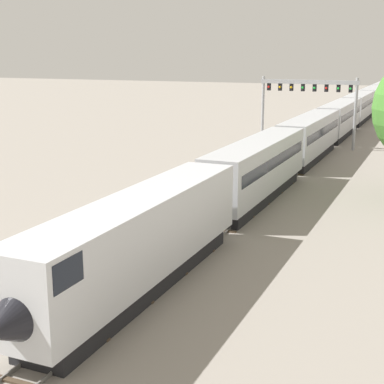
% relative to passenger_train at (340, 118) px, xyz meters
% --- Properties ---
extents(ground_plane, '(400.00, 400.00, 0.00)m').
position_rel_passenger_train_xyz_m(ground_plane, '(-2.00, -62.55, -2.61)').
color(ground_plane, gray).
extents(track_main, '(2.60, 200.00, 0.16)m').
position_rel_passenger_train_xyz_m(track_main, '(0.00, -2.55, -2.55)').
color(track_main, slate).
rests_on(track_main, ground).
extents(track_near, '(2.60, 160.00, 0.16)m').
position_rel_passenger_train_xyz_m(track_near, '(-5.50, -22.55, -2.55)').
color(track_near, slate).
rests_on(track_near, ground).
extents(passenger_train, '(3.04, 137.75, 4.80)m').
position_rel_passenger_train_xyz_m(passenger_train, '(0.00, 0.00, 0.00)').
color(passenger_train, silver).
rests_on(passenger_train, ground).
extents(signal_gantry, '(12.10, 0.49, 8.67)m').
position_rel_passenger_train_xyz_m(signal_gantry, '(-2.25, -11.39, 3.81)').
color(signal_gantry, '#999BA0').
rests_on(signal_gantry, ground).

